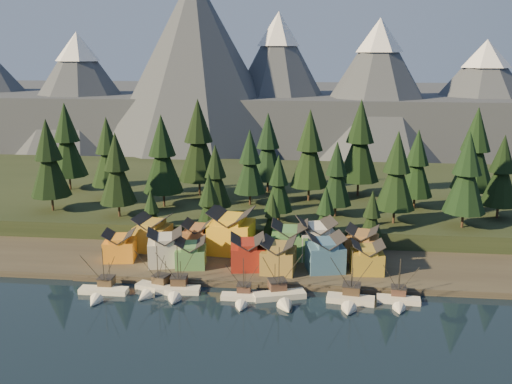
# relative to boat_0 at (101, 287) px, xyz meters

# --- Properties ---
(ground) EXTENTS (500.00, 500.00, 0.00)m
(ground) POSITION_rel_boat_0_xyz_m (30.21, -7.50, -2.05)
(ground) COLOR black
(ground) RESTS_ON ground
(shore_strip) EXTENTS (400.00, 50.00, 1.50)m
(shore_strip) POSITION_rel_boat_0_xyz_m (30.21, 32.50, -1.30)
(shore_strip) COLOR #322C24
(shore_strip) RESTS_ON ground
(hillside) EXTENTS (420.00, 100.00, 6.00)m
(hillside) POSITION_rel_boat_0_xyz_m (30.21, 82.50, 0.95)
(hillside) COLOR black
(hillside) RESTS_ON ground
(dock) EXTENTS (80.00, 4.00, 1.00)m
(dock) POSITION_rel_boat_0_xyz_m (30.21, 9.00, -1.55)
(dock) COLOR #483F33
(dock) RESTS_ON ground
(mountain_ridge) EXTENTS (560.00, 190.00, 90.00)m
(mountain_ridge) POSITION_rel_boat_0_xyz_m (26.01, 206.09, 24.01)
(mountain_ridge) COLOR #474D5B
(mountain_ridge) RESTS_ON ground
(boat_0) EXTENTS (11.06, 12.04, 11.45)m
(boat_0) POSITION_rel_boat_0_xyz_m (0.00, 0.00, 0.00)
(boat_0) COLOR white
(boat_0) RESTS_ON ground
(boat_1) EXTENTS (10.61, 11.08, 11.59)m
(boat_1) POSITION_rel_boat_0_xyz_m (11.07, 2.89, 0.13)
(boat_1) COLOR beige
(boat_1) RESTS_ON ground
(boat_2) EXTENTS (10.26, 11.08, 12.16)m
(boat_2) POSITION_rel_boat_0_xyz_m (16.49, 2.24, 0.30)
(boat_2) COLOR silver
(boat_2) RESTS_ON ground
(boat_3) EXTENTS (9.99, 10.85, 10.34)m
(boat_3) POSITION_rel_boat_0_xyz_m (31.46, 0.38, -0.19)
(boat_3) COLOR silver
(boat_3) RESTS_ON ground
(boat_4) EXTENTS (12.16, 12.63, 12.81)m
(boat_4) POSITION_rel_boat_0_xyz_m (39.65, 1.64, 0.32)
(boat_4) COLOR beige
(boat_4) RESTS_ON ground
(boat_5) EXTENTS (10.74, 11.44, 12.83)m
(boat_5) POSITION_rel_boat_0_xyz_m (54.46, 1.29, 0.46)
(boat_5) COLOR beige
(boat_5) RESTS_ON ground
(boat_6) EXTENTS (9.60, 10.31, 10.81)m
(boat_6) POSITION_rel_boat_0_xyz_m (64.77, 2.52, -0.01)
(boat_6) COLOR silver
(boat_6) RESTS_ON ground
(house_front_0) EXTENTS (8.42, 8.07, 7.45)m
(house_front_0) POSITION_rel_boat_0_xyz_m (-1.95, 18.10, 3.37)
(house_front_0) COLOR orange
(house_front_0) RESTS_ON shore_strip
(house_front_1) EXTENTS (9.98, 9.74, 8.58)m
(house_front_1) POSITION_rel_boat_0_xyz_m (10.20, 16.48, 3.96)
(house_front_1) COLOR beige
(house_front_1) RESTS_ON shore_strip
(house_front_2) EXTENTS (7.93, 7.98, 6.94)m
(house_front_2) POSITION_rel_boat_0_xyz_m (16.74, 15.60, 3.10)
(house_front_2) COLOR #4B8347
(house_front_2) RESTS_ON shore_strip
(house_front_3) EXTENTS (9.05, 8.73, 8.17)m
(house_front_3) POSITION_rel_boat_0_xyz_m (30.60, 15.90, 3.74)
(house_front_3) COLOR maroon
(house_front_3) RESTS_ON shore_strip
(house_front_4) EXTENTS (8.38, 8.94, 7.94)m
(house_front_4) POSITION_rel_boat_0_xyz_m (38.14, 14.68, 3.62)
(house_front_4) COLOR olive
(house_front_4) RESTS_ON shore_strip
(house_front_5) EXTENTS (9.99, 9.41, 8.90)m
(house_front_5) POSITION_rel_boat_0_xyz_m (49.18, 16.66, 4.13)
(house_front_5) COLOR #396386
(house_front_5) RESTS_ON shore_strip
(house_front_6) EXTENTS (7.84, 7.45, 7.45)m
(house_front_6) POSITION_rel_boat_0_xyz_m (58.99, 16.46, 3.37)
(house_front_6) COLOR olive
(house_front_6) RESTS_ON shore_strip
(house_back_0) EXTENTS (9.52, 9.23, 9.27)m
(house_back_0) POSITION_rel_boat_0_xyz_m (4.29, 26.11, 4.32)
(house_back_0) COLOR #B0892D
(house_back_0) RESTS_ON shore_strip
(house_back_1) EXTENTS (7.33, 7.42, 8.14)m
(house_back_1) POSITION_rel_boat_0_xyz_m (16.26, 26.30, 3.72)
(house_back_1) COLOR #9D6237
(house_back_1) RESTS_ON shore_strip
(house_back_2) EXTENTS (11.88, 11.09, 11.56)m
(house_back_2) POSITION_rel_boat_0_xyz_m (25.00, 26.80, 5.53)
(house_back_2) COLOR yellow
(house_back_2) RESTS_ON shore_strip
(house_back_3) EXTENTS (9.22, 8.24, 9.22)m
(house_back_3) POSITION_rel_boat_0_xyz_m (40.29, 24.54, 4.30)
(house_back_3) COLOR #447F45
(house_back_3) RESTS_ON shore_strip
(house_back_4) EXTENTS (10.91, 10.65, 9.86)m
(house_back_4) POSITION_rel_boat_0_xyz_m (46.91, 25.84, 4.63)
(house_back_4) COLOR white
(house_back_4) RESTS_ON shore_strip
(house_back_5) EXTENTS (8.92, 9.00, 8.51)m
(house_back_5) POSITION_rel_boat_0_xyz_m (58.34, 24.67, 3.92)
(house_back_5) COLOR olive
(house_back_5) RESTS_ON shore_strip
(tree_hill_0) EXTENTS (11.85, 11.85, 27.61)m
(tree_hill_0) POSITION_rel_boat_0_xyz_m (-31.79, 44.50, 19.04)
(tree_hill_0) COLOR #332319
(tree_hill_0) RESTS_ON hillside
(tree_hill_1) EXTENTS (11.34, 11.34, 26.42)m
(tree_hill_1) POSITION_rel_boat_0_xyz_m (-19.79, 60.50, 18.40)
(tree_hill_1) COLOR #332319
(tree_hill_1) RESTS_ON hillside
(tree_hill_2) EXTENTS (10.52, 10.52, 24.51)m
(tree_hill_2) POSITION_rel_boat_0_xyz_m (-9.79, 40.50, 17.35)
(tree_hill_2) COLOR #332319
(tree_hill_2) RESTS_ON hillside
(tree_hill_3) EXTENTS (12.16, 12.16, 28.34)m
(tree_hill_3) POSITION_rel_boat_0_xyz_m (0.21, 52.50, 19.45)
(tree_hill_3) COLOR #332319
(tree_hill_3) RESTS_ON hillside
(tree_hill_4) EXTENTS (13.66, 13.66, 31.82)m
(tree_hill_4) POSITION_rel_boat_0_xyz_m (8.21, 67.50, 21.35)
(tree_hill_4) COLOR #332319
(tree_hill_4) RESTS_ON hillside
(tree_hill_5) EXTENTS (9.11, 9.11, 21.22)m
(tree_hill_5) POSITION_rel_boat_0_xyz_m (18.21, 42.50, 15.55)
(tree_hill_5) COLOR #332319
(tree_hill_5) RESTS_ON hillside
(tree_hill_6) EXTENTS (10.14, 10.14, 23.61)m
(tree_hill_6) POSITION_rel_boat_0_xyz_m (26.21, 57.50, 16.86)
(tree_hill_6) COLOR #332319
(tree_hill_6) RESTS_ON hillside
(tree_hill_7) EXTENTS (8.22, 8.22, 19.14)m
(tree_hill_7) POSITION_rel_boat_0_xyz_m (36.21, 40.50, 14.41)
(tree_hill_7) COLOR #332319
(tree_hill_7) RESTS_ON hillside
(tree_hill_8) EXTENTS (12.50, 12.50, 29.11)m
(tree_hill_8) POSITION_rel_boat_0_xyz_m (44.21, 64.50, 19.87)
(tree_hill_8) COLOR #332319
(tree_hill_8) RESTS_ON hillside
(tree_hill_9) EXTENTS (9.40, 9.40, 21.91)m
(tree_hill_9) POSITION_rel_boat_0_xyz_m (52.21, 47.50, 15.92)
(tree_hill_9) COLOR #332319
(tree_hill_9) RESTS_ON hillside
(tree_hill_10) EXTENTS (13.62, 13.62, 31.73)m
(tree_hill_10) POSITION_rel_boat_0_xyz_m (60.21, 72.50, 21.31)
(tree_hill_10) COLOR #332319
(tree_hill_10) RESTS_ON hillside
(tree_hill_11) EXTENTS (11.11, 11.11, 25.87)m
(tree_hill_11) POSITION_rel_boat_0_xyz_m (68.21, 42.50, 18.10)
(tree_hill_11) COLOR #332319
(tree_hill_11) RESTS_ON hillside
(tree_hill_12) EXTENTS (10.39, 10.39, 24.20)m
(tree_hill_12) POSITION_rel_boat_0_xyz_m (76.21, 58.50, 17.18)
(tree_hill_12) COLOR #332319
(tree_hill_12) RESTS_ON hillside
(tree_hill_13) EXTENTS (11.28, 11.28, 26.28)m
(tree_hill_13) POSITION_rel_boat_0_xyz_m (86.21, 40.50, 18.32)
(tree_hill_13) COLOR #332319
(tree_hill_13) RESTS_ON hillside
(tree_hill_14) EXTENTS (13.05, 13.05, 30.41)m
(tree_hill_14) POSITION_rel_boat_0_xyz_m (94.21, 64.50, 20.58)
(tree_hill_14) COLOR #332319
(tree_hill_14) RESTS_ON hillside
(tree_hill_15) EXTENTS (11.54, 11.54, 26.88)m
(tree_hill_15) POSITION_rel_boat_0_xyz_m (30.21, 74.50, 18.65)
(tree_hill_15) COLOR #332319
(tree_hill_15) RESTS_ON hillside
(tree_hill_16) EXTENTS (12.82, 12.82, 29.86)m
(tree_hill_16) POSITION_rel_boat_0_xyz_m (-37.79, 70.50, 20.28)
(tree_hill_16) COLOR #332319
(tree_hill_16) RESTS_ON hillside
(tree_hill_17) EXTENTS (10.35, 10.35, 24.10)m
(tree_hill_17) POSITION_rel_boat_0_xyz_m (98.21, 50.50, 17.13)
(tree_hill_17) COLOR #332319
(tree_hill_17) RESTS_ON hillside
(tree_shore_0) EXTENTS (6.39, 6.39, 14.89)m
(tree_shore_0) POSITION_rel_boat_0_xyz_m (2.21, 32.50, 7.58)
(tree_shore_0) COLOR #332319
(tree_shore_0) RESTS_ON shore_strip
(tree_shore_1) EXTENTS (8.46, 8.46, 19.71)m
(tree_shore_1) POSITION_rel_boat_0_xyz_m (18.21, 32.50, 10.22)
(tree_shore_1) COLOR #332319
(tree_shore_1) RESTS_ON shore_strip
(tree_shore_2) EXTENTS (6.29, 6.29, 14.64)m
(tree_shore_2) POSITION_rel_boat_0_xyz_m (35.21, 32.50, 7.45)
(tree_shore_2) COLOR #332319
(tree_shore_2) RESTS_ON shore_strip
(tree_shore_3) EXTENTS (7.32, 7.32, 17.06)m
(tree_shore_3) POSITION_rel_boat_0_xyz_m (49.21, 32.50, 8.77)
(tree_shore_3) COLOR #332319
(tree_shore_3) RESTS_ON shore_strip
(tree_shore_4) EXTENTS (6.93, 6.93, 16.15)m
(tree_shore_4) POSITION_rel_boat_0_xyz_m (61.21, 32.50, 8.27)
(tree_shore_4) COLOR #332319
(tree_shore_4) RESTS_ON shore_strip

